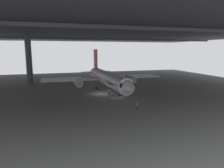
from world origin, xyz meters
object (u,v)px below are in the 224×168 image
at_px(crew_worker_by_stairs, 109,91).
at_px(boarding_stairs, 117,96).
at_px(crew_worker_near_nose, 137,105).
at_px(baggage_tug, 79,84).
at_px(airplane_main, 107,78).

bearing_deg(crew_worker_by_stairs, boarding_stairs, -77.97).
height_order(crew_worker_near_nose, baggage_tug, crew_worker_near_nose).
xyz_separation_m(crew_worker_near_nose, baggage_tug, (-7.12, 27.90, -0.38)).
xyz_separation_m(airplane_main, crew_worker_by_stairs, (-1.07, -5.91, -2.41)).
xyz_separation_m(crew_worker_near_nose, crew_worker_by_stairs, (-1.79, 13.17, 0.09)).
bearing_deg(crew_worker_near_nose, boarding_stairs, 95.87).
relative_size(airplane_main, crew_worker_near_nose, 22.31).
bearing_deg(crew_worker_by_stairs, airplane_main, 79.72).
bearing_deg(baggage_tug, crew_worker_by_stairs, -70.12).
bearing_deg(crew_worker_near_nose, baggage_tug, 104.31).
height_order(airplane_main, crew_worker_near_nose, airplane_main).
xyz_separation_m(crew_worker_by_stairs, baggage_tug, (-5.33, 14.73, -0.46)).
relative_size(crew_worker_near_nose, baggage_tug, 0.65).
bearing_deg(crew_worker_by_stairs, baggage_tug, 109.88).
xyz_separation_m(airplane_main, baggage_tug, (-6.40, 8.82, -2.87)).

